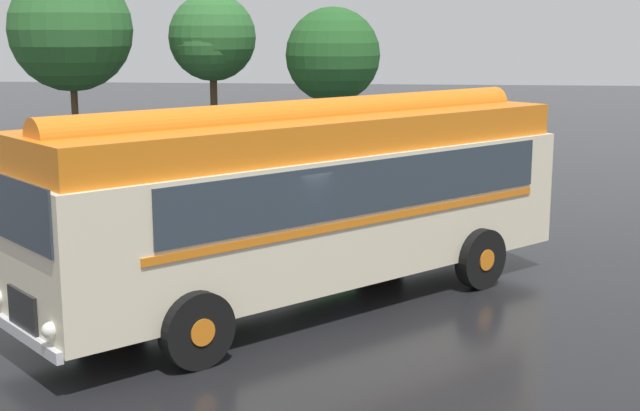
{
  "coord_description": "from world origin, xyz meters",
  "views": [
    {
      "loc": [
        2.44,
        -14.06,
        4.66
      ],
      "look_at": [
        0.76,
        2.03,
        1.4
      ],
      "focal_mm": 50.0,
      "sensor_mm": 36.0,
      "label": 1
    }
  ],
  "objects_px": {
    "car_mid_left": "(352,153)",
    "car_mid_right": "(448,151)",
    "vintage_bus": "(310,194)",
    "car_near_left": "(253,153)"
  },
  "relations": [
    {
      "from": "vintage_bus",
      "to": "car_mid_right",
      "type": "xyz_separation_m",
      "value": [
        2.81,
        13.16,
        -1.05
      ]
    },
    {
      "from": "vintage_bus",
      "to": "car_near_left",
      "type": "xyz_separation_m",
      "value": [
        -3.18,
        12.26,
        -1.05
      ]
    },
    {
      "from": "vintage_bus",
      "to": "car_mid_left",
      "type": "height_order",
      "value": "vintage_bus"
    },
    {
      "from": "car_mid_left",
      "to": "car_mid_right",
      "type": "bearing_deg",
      "value": 14.2
    },
    {
      "from": "car_mid_left",
      "to": "car_mid_right",
      "type": "xyz_separation_m",
      "value": [
        2.95,
        0.75,
        0.0
      ]
    },
    {
      "from": "vintage_bus",
      "to": "car_mid_left",
      "type": "distance_m",
      "value": 12.46
    },
    {
      "from": "vintage_bus",
      "to": "car_mid_right",
      "type": "distance_m",
      "value": 13.5
    },
    {
      "from": "car_near_left",
      "to": "vintage_bus",
      "type": "bearing_deg",
      "value": -75.44
    },
    {
      "from": "car_near_left",
      "to": "car_mid_left",
      "type": "distance_m",
      "value": 3.05
    },
    {
      "from": "vintage_bus",
      "to": "car_mid_left",
      "type": "relative_size",
      "value": 2.06
    }
  ]
}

